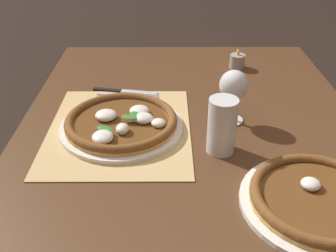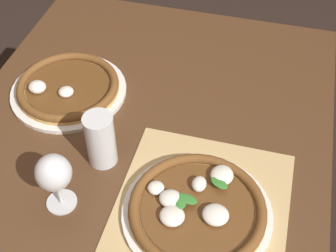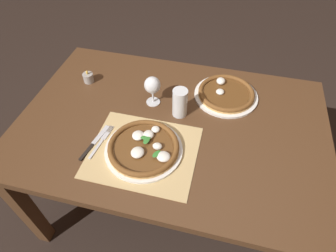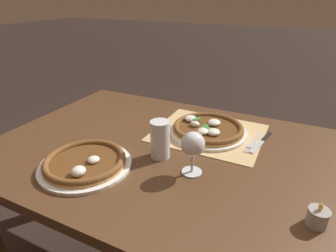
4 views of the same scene
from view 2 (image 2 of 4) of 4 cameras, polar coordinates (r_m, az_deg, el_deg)
dining_table at (r=1.22m, az=-4.95°, el=-8.23°), size 1.46×0.97×0.74m
paper_placemat at (r=1.07m, az=3.84°, el=-10.89°), size 0.46×0.39×0.00m
pizza_near at (r=1.05m, az=3.56°, el=-10.09°), size 0.34×0.34×0.05m
pizza_far at (r=1.35m, az=-12.12°, el=4.59°), size 0.33×0.33×0.05m
wine_glass at (r=1.03m, az=-13.73°, el=-5.78°), size 0.08×0.08×0.16m
pint_glass at (r=1.13m, az=-8.21°, el=-1.76°), size 0.07×0.07×0.15m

